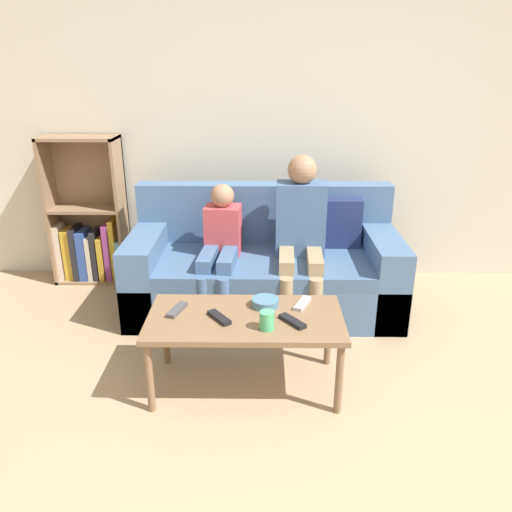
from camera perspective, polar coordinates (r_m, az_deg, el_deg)
The scene contains 12 objects.
wall_back at distance 4.02m, azimuth 2.66°, elevation 15.60°, with size 12.00×0.06×2.60m.
couch at distance 3.65m, azimuth 1.04°, elevation -1.51°, with size 1.90×0.86×0.85m.
bookshelf at distance 4.28m, azimuth -18.37°, elevation 2.82°, with size 0.58×0.28×1.18m.
coffee_table at distance 2.70m, azimuth -1.24°, elevation -7.75°, with size 1.05×0.53×0.44m.
person_adult at distance 3.45m, azimuth 5.14°, elevation 3.36°, with size 0.35×0.61×1.12m.
person_child at distance 3.46m, azimuth -4.09°, elevation 1.31°, with size 0.29×0.62×0.92m.
cup_near at distance 2.54m, azimuth 1.26°, elevation -7.37°, with size 0.08×0.08×0.10m.
tv_remote_0 at distance 2.75m, azimuth -9.02°, elevation -6.09°, with size 0.10×0.18×0.02m.
tv_remote_1 at distance 2.61m, azimuth 4.18°, elevation -7.44°, with size 0.14×0.16×0.02m.
tv_remote_2 at distance 2.65m, azimuth -4.23°, elevation -7.02°, with size 0.14×0.17×0.02m.
tv_remote_3 at distance 2.80m, azimuth 5.32°, elevation -5.44°, with size 0.11×0.18×0.02m.
snack_bowl at distance 2.77m, azimuth 1.07°, elevation -5.33°, with size 0.15×0.15×0.05m.
Camera 1 is at (-0.13, -1.39, 1.70)m, focal length 35.00 mm.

